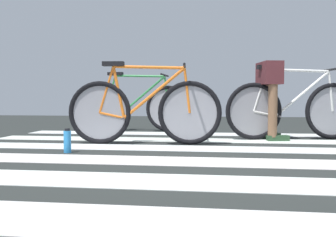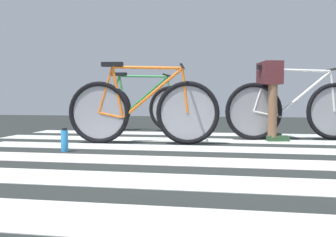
% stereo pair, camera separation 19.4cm
% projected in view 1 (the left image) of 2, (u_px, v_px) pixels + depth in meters
% --- Properties ---
extents(ground, '(18.00, 14.00, 0.02)m').
position_uv_depth(ground, '(211.00, 157.00, 3.30)').
color(ground, '#252927').
extents(crosswalk_markings, '(5.49, 4.23, 0.00)m').
position_uv_depth(crosswalk_markings, '(206.00, 154.00, 3.38)').
color(crosswalk_markings, silver).
rests_on(crosswalk_markings, ground).
extents(bicycle_1_of_3, '(1.74, 0.52, 0.93)m').
position_uv_depth(bicycle_1_of_3, '(144.00, 110.00, 4.10)').
color(bicycle_1_of_3, black).
rests_on(bicycle_1_of_3, ground).
extents(bicycle_2_of_3, '(1.71, 0.56, 0.93)m').
position_uv_depth(bicycle_2_of_3, '(293.00, 109.00, 4.58)').
color(bicycle_2_of_3, black).
rests_on(bicycle_2_of_3, ground).
extents(cyclist_2_of_3, '(0.38, 0.45, 0.97)m').
position_uv_depth(cyclist_2_of_3, '(269.00, 90.00, 4.54)').
color(cyclist_2_of_3, brown).
rests_on(cyclist_2_of_3, ground).
extents(bicycle_3_of_3, '(1.74, 0.52, 0.93)m').
position_uv_depth(bicycle_3_of_3, '(137.00, 107.00, 5.75)').
color(bicycle_3_of_3, black).
rests_on(bicycle_3_of_3, ground).
extents(water_bottle, '(0.07, 0.07, 0.23)m').
position_uv_depth(water_bottle, '(67.00, 141.00, 3.49)').
color(water_bottle, '#3092E1').
rests_on(water_bottle, ground).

